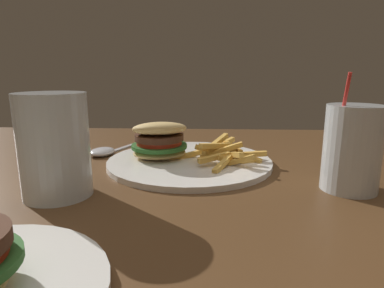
{
  "coord_description": "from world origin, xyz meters",
  "views": [
    {
      "loc": [
        0.0,
        0.35,
        0.88
      ],
      "look_at": [
        0.03,
        -0.24,
        0.74
      ],
      "focal_mm": 30.0,
      "sensor_mm": 36.0,
      "label": 1
    }
  ],
  "objects_px": {
    "meal_plate_near": "(183,153)",
    "beer_glass": "(58,149)",
    "spoon": "(107,151)",
    "juice_glass": "(355,152)"
  },
  "relations": [
    {
      "from": "meal_plate_near",
      "to": "beer_glass",
      "type": "height_order",
      "value": "beer_glass"
    },
    {
      "from": "meal_plate_near",
      "to": "spoon",
      "type": "height_order",
      "value": "meal_plate_near"
    },
    {
      "from": "beer_glass",
      "to": "spoon",
      "type": "height_order",
      "value": "beer_glass"
    },
    {
      "from": "meal_plate_near",
      "to": "juice_glass",
      "type": "xyz_separation_m",
      "value": [
        -0.26,
        0.13,
        0.04
      ]
    },
    {
      "from": "beer_glass",
      "to": "juice_glass",
      "type": "bearing_deg",
      "value": -174.28
    },
    {
      "from": "juice_glass",
      "to": "spoon",
      "type": "distance_m",
      "value": 0.47
    },
    {
      "from": "meal_plate_near",
      "to": "spoon",
      "type": "bearing_deg",
      "value": -20.02
    },
    {
      "from": "meal_plate_near",
      "to": "spoon",
      "type": "relative_size",
      "value": 1.68
    },
    {
      "from": "meal_plate_near",
      "to": "juice_glass",
      "type": "bearing_deg",
      "value": 154.36
    },
    {
      "from": "beer_glass",
      "to": "juice_glass",
      "type": "height_order",
      "value": "juice_glass"
    }
  ]
}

